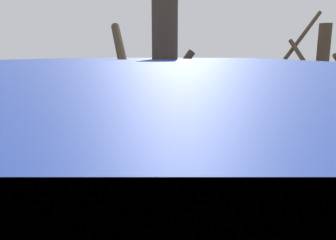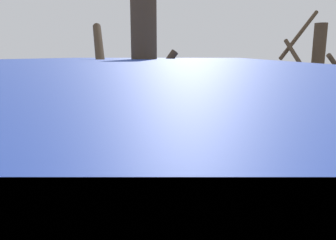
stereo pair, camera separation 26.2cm
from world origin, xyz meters
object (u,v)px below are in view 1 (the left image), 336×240
Objects in this scene: cargo_van_parked_right at (79,111)px; shopping_cart_vendor at (182,129)px; hand_dolly_boxes at (159,130)px; pedestrian_white_side at (188,109)px; pedestrian_black_side at (217,104)px; bare_tree_far at (165,183)px; bare_tree_near at (316,118)px; pedestrian_pink_side at (209,101)px; pedestrian_far_side at (151,103)px.

shopping_cart_vendor is (-4.22, 0.38, -0.61)m from cargo_van_parked_right.
pedestrian_white_side is (-1.14, 1.24, 1.07)m from hand_dolly_boxes.
bare_tree_far is (1.29, 9.23, 0.55)m from pedestrian_black_side.
bare_tree_near is at bearing -128.42° from bare_tree_far.
pedestrian_pink_side is 1.00× the size of pedestrian_white_side.
shopping_cart_vendor is at bearing 172.70° from pedestrian_far_side.
pedestrian_white_side is at bearing 101.31° from shopping_cart_vendor.
cargo_van_parked_right is at bearing 6.45° from pedestrian_pink_side.
bare_tree_near is (-4.11, 5.92, 0.59)m from pedestrian_far_side.
bare_tree_far reaches higher than pedestrian_pink_side.
cargo_van_parked_right is 2.51× the size of pedestrian_pink_side.
bare_tree_near is at bearing 116.52° from shopping_cart_vendor.
bare_tree_near is (-2.88, 5.76, 1.59)m from shopping_cart_vendor.
pedestrian_far_side is 0.50× the size of bare_tree_near.
pedestrian_white_side reaches higher than shopping_cart_vendor.
pedestrian_far_side is (1.24, -0.16, 1.00)m from shopping_cart_vendor.
pedestrian_pink_side is 1.10m from pedestrian_black_side.
pedestrian_far_side is (2.35, 0.83, 0.00)m from pedestrian_pink_side.
cargo_van_parked_right reaches higher than shopping_cart_vendor.
cargo_van_parked_right is 4.74m from pedestrian_white_side.
shopping_cart_vendor is 9.46m from bare_tree_far.
shopping_cart_vendor is 1.60m from pedestrian_far_side.
pedestrian_pink_side and pedestrian_black_side have the same top height.
pedestrian_pink_side is 0.50× the size of bare_tree_near.
bare_tree_far is at bearing 84.09° from pedestrian_pink_side.
pedestrian_white_side is at bearing -91.31° from bare_tree_far.
pedestrian_pink_side and pedestrian_far_side have the same top height.
bare_tree_near is 1.06× the size of bare_tree_far.
pedestrian_black_side and pedestrian_white_side have the same top height.
pedestrian_black_side is at bearing 175.90° from shopping_cart_vendor.
pedestrian_black_side is 0.50× the size of bare_tree_near.
hand_dolly_boxes is at bearing 24.53° from pedestrian_pink_side.
pedestrian_far_side reaches higher than hand_dolly_boxes.
pedestrian_black_side is (-1.34, 0.10, 1.02)m from shopping_cart_vendor.
pedestrian_black_side is 2.59m from pedestrian_far_side.
bare_tree_near is (-2.64, 4.58, 0.59)m from pedestrian_white_side.
bare_tree_far is (2.83, 3.56, -0.02)m from bare_tree_near.
bare_tree_near reaches higher than pedestrian_pink_side.
pedestrian_black_side is (-2.25, 0.16, 1.09)m from hand_dolly_boxes.
pedestrian_pink_side is 1.00× the size of pedestrian_far_side.
hand_dolly_boxes is at bearing -4.02° from pedestrian_black_side.
pedestrian_white_side is 8.17m from bare_tree_far.
pedestrian_far_side is 7.23m from bare_tree_near.
pedestrian_far_side is at bearing 175.75° from cargo_van_parked_right.
hand_dolly_boxes is 9.58m from bare_tree_far.
bare_tree_far is at bearing 90.31° from shopping_cart_vendor.
bare_tree_far is (0.19, 8.15, 0.57)m from pedestrian_white_side.
bare_tree_far reaches higher than cargo_van_parked_right.
bare_tree_far is at bearing 51.58° from bare_tree_near.
bare_tree_near is (-1.53, 5.67, 0.57)m from pedestrian_black_side.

